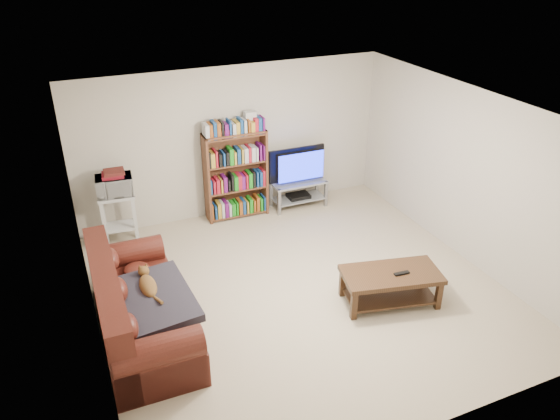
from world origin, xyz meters
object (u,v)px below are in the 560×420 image
tv_stand (299,189)px  coffee_table (391,281)px  bookshelf (236,174)px  sofa (135,312)px

tv_stand → coffee_table: bearing=-91.1°
coffee_table → bookshelf: size_ratio=0.91×
sofa → tv_stand: bearing=36.7°
bookshelf → coffee_table: bearing=-70.9°
tv_stand → bookshelf: bearing=175.2°
tv_stand → bookshelf: (-1.06, 0.10, 0.43)m
coffee_table → tv_stand: (0.10, 2.88, 0.01)m
tv_stand → bookshelf: size_ratio=0.64×
coffee_table → bookshelf: 3.16m
sofa → bookshelf: bearing=49.8°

